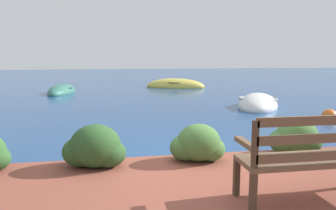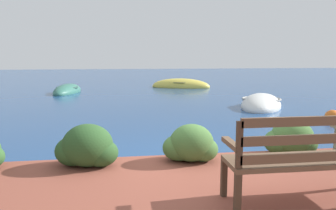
{
  "view_description": "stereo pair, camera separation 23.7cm",
  "coord_description": "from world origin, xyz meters",
  "px_view_note": "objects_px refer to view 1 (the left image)",
  "views": [
    {
      "loc": [
        -1.14,
        -4.71,
        1.7
      ],
      "look_at": [
        0.22,
        3.18,
        0.51
      ],
      "focal_mm": 35.0,
      "sensor_mm": 36.0,
      "label": 1
    },
    {
      "loc": [
        -0.9,
        -4.75,
        1.7
      ],
      "look_at": [
        0.22,
        3.18,
        0.51
      ],
      "focal_mm": 35.0,
      "sensor_mm": 36.0,
      "label": 2
    }
  ],
  "objects_px": {
    "rowboat_mid": "(62,92)",
    "rowboat_far": "(175,86)",
    "rowboat_nearest": "(258,105)",
    "park_bench": "(318,155)",
    "mooring_buoy": "(329,117)"
  },
  "relations": [
    {
      "from": "rowboat_mid",
      "to": "rowboat_far",
      "type": "xyz_separation_m",
      "value": [
        5.74,
        1.81,
        0.01
      ]
    },
    {
      "from": "rowboat_mid",
      "to": "rowboat_far",
      "type": "height_order",
      "value": "rowboat_far"
    },
    {
      "from": "rowboat_nearest",
      "to": "park_bench",
      "type": "bearing_deg",
      "value": -172.62
    },
    {
      "from": "rowboat_nearest",
      "to": "rowboat_mid",
      "type": "height_order",
      "value": "rowboat_nearest"
    },
    {
      "from": "park_bench",
      "to": "rowboat_nearest",
      "type": "distance_m",
      "value": 7.89
    },
    {
      "from": "park_bench",
      "to": "rowboat_mid",
      "type": "distance_m",
      "value": 13.62
    },
    {
      "from": "rowboat_nearest",
      "to": "rowboat_far",
      "type": "height_order",
      "value": "rowboat_far"
    },
    {
      "from": "rowboat_mid",
      "to": "mooring_buoy",
      "type": "height_order",
      "value": "rowboat_mid"
    },
    {
      "from": "rowboat_far",
      "to": "mooring_buoy",
      "type": "xyz_separation_m",
      "value": [
        2.4,
        -9.69,
        -0.0
      ]
    },
    {
      "from": "rowboat_far",
      "to": "rowboat_mid",
      "type": "bearing_deg",
      "value": 38.08
    },
    {
      "from": "park_bench",
      "to": "rowboat_far",
      "type": "distance_m",
      "value": 14.77
    },
    {
      "from": "rowboat_mid",
      "to": "park_bench",
      "type": "bearing_deg",
      "value": 28.39
    },
    {
      "from": "rowboat_nearest",
      "to": "rowboat_far",
      "type": "relative_size",
      "value": 0.86
    },
    {
      "from": "rowboat_far",
      "to": "rowboat_nearest",
      "type": "bearing_deg",
      "value": 121.54
    },
    {
      "from": "park_bench",
      "to": "mooring_buoy",
      "type": "bearing_deg",
      "value": 47.11
    }
  ]
}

